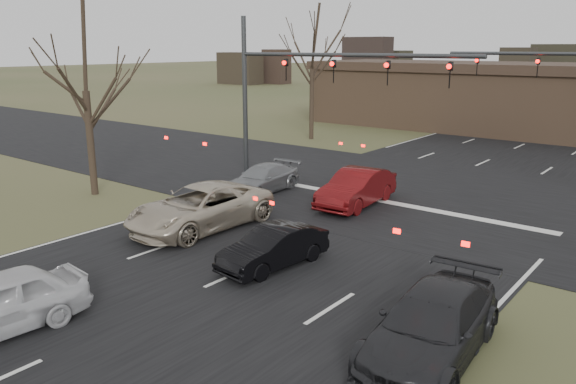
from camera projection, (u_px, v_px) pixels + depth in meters
name	position (u px, v px, depth m)	size (l,w,h in m)	color
ground	(150.00, 313.00, 14.26)	(360.00, 360.00, 0.00)	#404A27
road_cross	(413.00, 194.00, 25.67)	(200.00, 14.00, 0.02)	black
mast_arm_near	(297.00, 79.00, 26.00)	(12.12, 0.24, 8.00)	#383A3D
tree_left_near	(82.00, 46.00, 24.05)	(5.10, 5.10, 8.50)	black
tree_left_far	(312.00, 35.00, 39.21)	(5.70, 5.70, 9.50)	black
car_silver_suv	(200.00, 207.00, 20.67)	(2.68, 5.80, 1.61)	beige
car_black_hatch	(274.00, 247.00, 17.11)	(1.31, 3.75, 1.24)	black
car_charcoal_sedan	(432.00, 325.00, 12.12)	(2.01, 4.96, 1.44)	black
car_grey_ahead	(262.00, 179.00, 25.93)	(1.75, 4.30, 1.25)	gray
car_red_ahead	(357.00, 188.00, 23.69)	(1.62, 4.65, 1.53)	#5D0D0F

